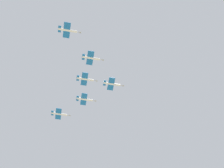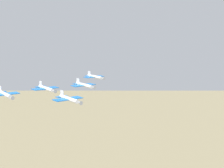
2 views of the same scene
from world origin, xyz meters
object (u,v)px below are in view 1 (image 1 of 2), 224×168
(jet_port_outer, at_px, (86,79))
(jet_starboard_outer, at_px, (60,114))
(jet_port_inner, at_px, (85,99))
(jet_lead, at_px, (112,84))
(jet_starboard_inner, at_px, (92,58))
(jet_center_rear, at_px, (68,30))

(jet_port_outer, bearing_deg, jet_starboard_outer, -155.77)
(jet_port_inner, distance_m, jet_starboard_outer, 22.19)
(jet_lead, relative_size, jet_starboard_outer, 1.00)
(jet_lead, distance_m, jet_starboard_outer, 44.39)
(jet_port_outer, xyz_separation_m, jet_starboard_outer, (30.06, -16.73, 0.21))
(jet_port_inner, distance_m, jet_starboard_inner, 31.37)
(jet_starboard_inner, bearing_deg, jet_starboard_outer, -161.57)
(jet_port_inner, bearing_deg, jet_starboard_inner, 0.00)
(jet_port_outer, bearing_deg, jet_center_rear, -24.23)
(jet_port_inner, xyz_separation_m, jet_center_rear, (-15.53, 47.11, -0.36))
(jet_center_rear, bearing_deg, jet_starboard_outer, -180.00)
(jet_lead, bearing_deg, jet_port_inner, -135.00)
(jet_port_inner, height_order, jet_starboard_outer, jet_starboard_outer)
(jet_starboard_outer, distance_m, jet_center_rear, 62.75)
(jet_lead, xyz_separation_m, jet_port_inner, (21.95, -3.21, 0.90))
(jet_port_inner, height_order, jet_center_rear, jet_port_inner)
(jet_port_inner, relative_size, jet_starboard_inner, 1.00)
(jet_port_outer, height_order, jet_center_rear, jet_port_outer)
(jet_port_inner, relative_size, jet_starboard_outer, 1.00)
(jet_port_outer, distance_m, jet_starboard_outer, 34.41)
(jet_lead, height_order, jet_starboard_outer, jet_starboard_outer)
(jet_starboard_inner, height_order, jet_port_outer, jet_port_outer)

